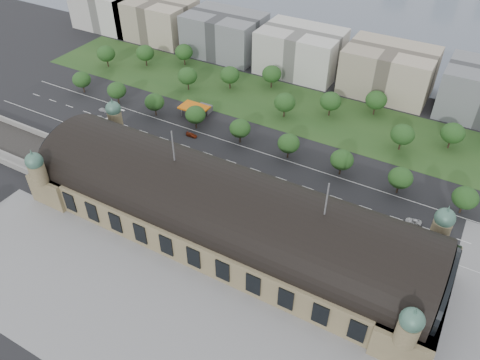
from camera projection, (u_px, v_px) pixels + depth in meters
The scene contains 47 objects.
ground at pixel (226, 233), 169.50m from camera, with size 900.00×900.00×0.00m, color black.
station at pixel (225, 212), 163.00m from camera, with size 150.00×48.40×44.30m.
track_cutting at pixel (13, 148), 209.49m from camera, with size 70.00×24.00×3.10m.
plaza_south at pixel (178, 340), 135.98m from camera, with size 190.00×48.00×0.12m, color gray.
road_slab at pixel (231, 162), 202.77m from camera, with size 260.00×26.00×0.10m, color black.
grass_belt at pixel (294, 108), 237.99m from camera, with size 300.00×45.00×0.10m, color #25491D.
petrol_station at pixel (200, 108), 232.25m from camera, with size 14.00×13.00×5.05m.
office_0 at pixel (111, 9), 316.49m from camera, with size 45.00×32.00×24.00m, color silver.
office_1 at pixel (158, 19), 301.24m from camera, with size 45.00×32.00×24.00m, color #BBAB93.
office_2 at pixel (224, 34), 282.18m from camera, with size 45.00×32.00×24.00m, color gray.
office_3 at pixel (301, 51), 263.13m from camera, with size 45.00×32.00×24.00m, color silver.
office_4 at pixel (388, 71), 244.07m from camera, with size 45.00×32.00×24.00m, color #BBAB93.
tree_row_0 at pixel (82, 80), 246.32m from camera, with size 9.60×9.60×11.52m.
tree_row_1 at pixel (117, 90), 237.17m from camera, with size 9.60×9.60×11.52m.
tree_row_2 at pixel (154, 102), 228.02m from camera, with size 9.60×9.60×11.52m.
tree_row_3 at pixel (195, 115), 218.88m from camera, with size 9.60×9.60×11.52m.
tree_row_4 at pixel (240, 128), 209.73m from camera, with size 9.60×9.60×11.52m.
tree_row_5 at pixel (289, 143), 200.58m from camera, with size 9.60×9.60×11.52m.
tree_row_6 at pixel (342, 160), 191.43m from camera, with size 9.60×9.60×11.52m.
tree_row_7 at pixel (401, 178), 182.29m from camera, with size 9.60×9.60×11.52m.
tree_row_8 at pixel (465, 198), 173.14m from camera, with size 9.60×9.60×11.52m.
tree_belt_0 at pixel (106, 54), 269.99m from camera, with size 10.40×10.40×12.48m.
tree_belt_1 at pixel (145, 53), 270.85m from camera, with size 10.40×10.40×12.48m.
tree_belt_2 at pixel (184, 52), 271.71m from camera, with size 10.40×10.40×12.48m.
tree_belt_3 at pixel (188, 76), 248.26m from camera, with size 10.40×10.40×12.48m.
tree_belt_4 at pixel (230, 75), 249.12m from camera, with size 10.40×10.40×12.48m.
tree_belt_5 at pixel (272, 74), 249.98m from camera, with size 10.40×10.40×12.48m.
tree_belt_6 at pixel (285, 102), 226.54m from camera, with size 10.40×10.40×12.48m.
tree_belt_7 at pixel (331, 101), 227.40m from camera, with size 10.40×10.40×12.48m.
tree_belt_8 at pixel (376, 100), 228.25m from camera, with size 10.40×10.40×12.48m.
tree_belt_9 at pixel (403, 134), 204.81m from camera, with size 10.40×10.40×12.48m.
tree_belt_10 at pixel (453, 133), 205.67m from camera, with size 10.40×10.40×12.48m.
traffic_car_0 at pixel (100, 117), 229.73m from camera, with size 1.89×4.70×1.60m, color silver.
traffic_car_1 at pixel (103, 110), 234.99m from camera, with size 1.59×4.57×1.50m, color gray.
traffic_car_2 at pixel (120, 131), 219.93m from camera, with size 2.53×5.48×1.52m, color black.
traffic_car_3 at pixel (192, 135), 217.49m from camera, with size 2.22×5.45×1.58m, color maroon.
traffic_car_6 at pixel (413, 221), 173.00m from camera, with size 2.63×5.70×1.58m, color silver.
parked_car_0 at pixel (102, 142), 212.93m from camera, with size 1.74×5.00×1.65m, color black.
parked_car_1 at pixel (161, 157), 204.16m from camera, with size 2.13×4.62×1.28m, color maroon.
parked_car_2 at pixel (132, 147), 210.38m from camera, with size 1.89×4.65×1.35m, color #181741.
parked_car_3 at pixel (163, 164), 200.29m from camera, with size 1.63×4.06×1.38m, color #505357.
parked_car_4 at pixel (142, 150), 208.04m from camera, with size 1.69×4.84×1.59m, color silver.
parked_car_5 at pixel (189, 167), 198.57m from camera, with size 2.55×5.52×1.53m, color gray.
parked_car_6 at pixel (195, 169), 197.23m from camera, with size 2.25×5.54×1.61m, color black.
bus_west at pixel (222, 171), 194.78m from camera, with size 3.18×13.58×3.78m, color #A91B21.
bus_mid at pixel (299, 201), 180.24m from camera, with size 2.76×11.80×3.29m, color silver.
bus_east at pixel (308, 196), 183.13m from camera, with size 2.48×10.59×2.95m, color beige.
Camera 1 is at (63.14, -101.33, 121.94)m, focal length 35.00 mm.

